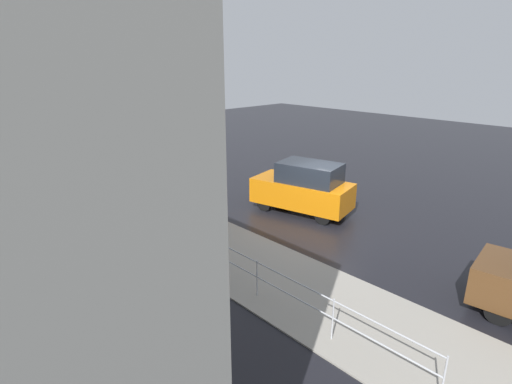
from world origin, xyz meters
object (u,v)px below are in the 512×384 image
moving_hatchback (304,188)px  pedestrian (189,192)px  fire_hydrant (198,205)px  sign_post (186,182)px

moving_hatchback → pedestrian: 4.69m
moving_hatchback → fire_hydrant: moving_hatchback is taller
fire_hydrant → sign_post: (-0.42, 0.78, 1.18)m
moving_hatchback → sign_post: bearing=60.1°
moving_hatchback → fire_hydrant: (2.70, 3.19, -0.63)m
moving_hatchback → fire_hydrant: 4.23m
fire_hydrant → sign_post: bearing=118.4°
pedestrian → sign_post: 1.78m
sign_post → moving_hatchback: bearing=-119.9°
pedestrian → sign_post: size_ratio=0.51×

